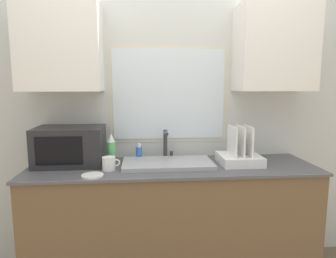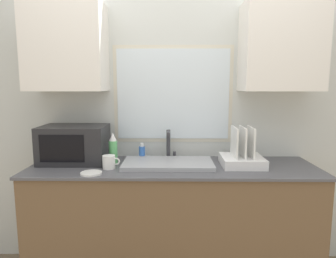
# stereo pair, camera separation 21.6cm
# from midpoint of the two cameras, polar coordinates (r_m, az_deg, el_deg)

# --- Properties ---
(countertop) EXTENTS (2.12, 0.62, 0.90)m
(countertop) POSITION_cam_midpoint_polar(r_m,az_deg,el_deg) (2.41, -1.83, -17.37)
(countertop) COLOR brown
(countertop) RESTS_ON ground_plane
(wall_back) EXTENTS (6.00, 0.38, 2.60)m
(wall_back) POSITION_cam_midpoint_polar(r_m,az_deg,el_deg) (2.46, -2.31, 6.09)
(wall_back) COLOR silver
(wall_back) RESTS_ON ground_plane
(sink_basin) EXTENTS (0.67, 0.36, 0.03)m
(sink_basin) POSITION_cam_midpoint_polar(r_m,az_deg,el_deg) (2.25, -2.85, -6.59)
(sink_basin) COLOR #9EA0A5
(sink_basin) RESTS_ON countertop
(faucet) EXTENTS (0.08, 0.14, 0.24)m
(faucet) POSITION_cam_midpoint_polar(r_m,az_deg,el_deg) (2.41, -2.94, -2.61)
(faucet) COLOR #333338
(faucet) RESTS_ON countertop
(microwave) EXTENTS (0.50, 0.34, 0.29)m
(microwave) POSITION_cam_midpoint_polar(r_m,az_deg,el_deg) (2.39, -20.66, -3.06)
(microwave) COLOR #232326
(microwave) RESTS_ON countertop
(dish_rack) EXTENTS (0.30, 0.31, 0.29)m
(dish_rack) POSITION_cam_midpoint_polar(r_m,az_deg,el_deg) (2.32, 10.90, -4.97)
(dish_rack) COLOR white
(dish_rack) RESTS_ON countertop
(spray_bottle) EXTENTS (0.06, 0.06, 0.24)m
(spray_bottle) POSITION_cam_midpoint_polar(r_m,az_deg,el_deg) (2.28, -13.44, -3.97)
(spray_bottle) COLOR #59B266
(spray_bottle) RESTS_ON countertop
(soap_bottle) EXTENTS (0.05, 0.05, 0.13)m
(soap_bottle) POSITION_cam_midpoint_polar(r_m,az_deg,el_deg) (2.42, -8.09, -4.55)
(soap_bottle) COLOR blue
(soap_bottle) RESTS_ON countertop
(mug_near_sink) EXTENTS (0.13, 0.09, 0.10)m
(mug_near_sink) POSITION_cam_midpoint_polar(r_m,az_deg,el_deg) (2.18, -14.01, -6.43)
(mug_near_sink) COLOR white
(mug_near_sink) RESTS_ON countertop
(small_plate) EXTENTS (0.14, 0.14, 0.01)m
(small_plate) POSITION_cam_midpoint_polar(r_m,az_deg,el_deg) (2.08, -17.16, -8.48)
(small_plate) COLOR white
(small_plate) RESTS_ON countertop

